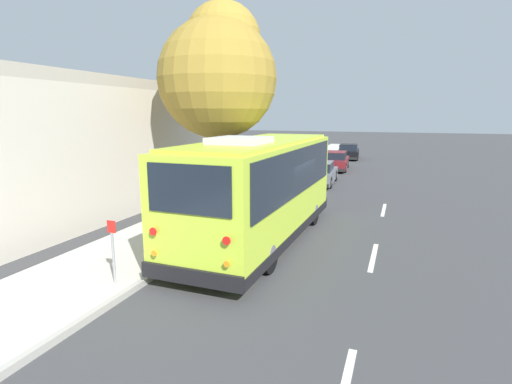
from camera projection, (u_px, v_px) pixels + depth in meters
name	position (u px, v px, depth m)	size (l,w,h in m)	color
ground_plane	(274.00, 236.00, 13.16)	(160.00, 160.00, 0.00)	#3D3D3F
sidewalk_slab	(185.00, 225.00, 14.27)	(80.00, 3.06, 0.15)	beige
curb_strip	(226.00, 229.00, 13.73)	(80.00, 0.14, 0.15)	#AAA69D
shuttle_bus	(260.00, 185.00, 12.39)	(8.69, 2.76, 3.36)	#BCDB38
parked_sedan_gray	(319.00, 174.00, 22.93)	(4.34, 1.95, 1.29)	slate
parked_sedan_maroon	(335.00, 161.00, 28.76)	(4.63, 1.98, 1.32)	maroon
parked_sedan_black	(348.00, 152.00, 35.71)	(4.48, 2.08, 1.30)	black
street_tree	(219.00, 71.00, 15.34)	(4.56, 4.56, 8.11)	brown
sign_post_near	(113.00, 251.00, 9.04)	(0.06, 0.22, 1.48)	gray
sign_post_far	(152.00, 242.00, 10.47)	(0.06, 0.06, 1.03)	gray
building_backdrop	(21.00, 153.00, 15.57)	(19.98, 8.32, 5.34)	beige
lane_stripe_mid	(373.00, 257.00, 11.27)	(2.40, 0.14, 0.01)	silver
lane_stripe_ahead	(384.00, 210.00, 16.79)	(2.40, 0.14, 0.01)	silver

